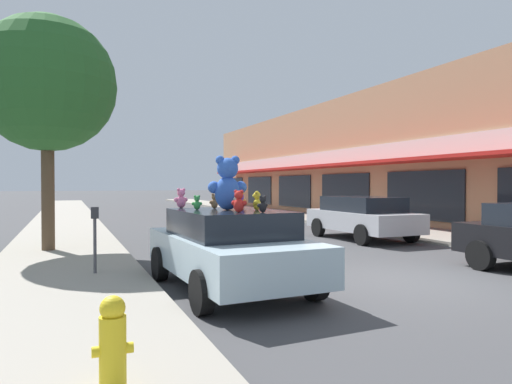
{
  "coord_description": "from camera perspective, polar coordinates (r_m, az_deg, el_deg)",
  "views": [
    {
      "loc": [
        -5.94,
        -7.03,
        1.85
      ],
      "look_at": [
        -1.45,
        3.76,
        1.65
      ],
      "focal_mm": 32.0,
      "sensor_mm": 36.0,
      "label": 1
    }
  ],
  "objects": [
    {
      "name": "teddy_bear_yellow",
      "position": [
        7.93,
        0.1,
        -1.13
      ],
      "size": [
        0.2,
        0.25,
        0.34
      ],
      "rotation": [
        0.0,
        0.0,
        4.19
      ],
      "color": "yellow",
      "rests_on": "plush_art_car"
    },
    {
      "name": "teddy_bear_cream",
      "position": [
        7.82,
        -2.44,
        -1.4
      ],
      "size": [
        0.16,
        0.2,
        0.27
      ],
      "rotation": [
        0.0,
        0.0,
        4.16
      ],
      "color": "beige",
      "rests_on": "plush_art_car"
    },
    {
      "name": "teddy_bear_black",
      "position": [
        7.32,
        0.84,
        -1.54
      ],
      "size": [
        0.21,
        0.14,
        0.27
      ],
      "rotation": [
        0.0,
        0.0,
        3.36
      ],
      "color": "black",
      "rests_on": "plush_art_car"
    },
    {
      "name": "parking_meter",
      "position": [
        9.3,
        -19.5,
        -4.62
      ],
      "size": [
        0.14,
        0.1,
        1.27
      ],
      "color": "#4C4C51",
      "rests_on": "sidewalk_near"
    },
    {
      "name": "street_tree",
      "position": [
        13.27,
        -24.65,
        12.11
      ],
      "size": [
        3.5,
        3.5,
        6.06
      ],
      "color": "brown",
      "rests_on": "sidewalk_near"
    },
    {
      "name": "teddy_bear_orange",
      "position": [
        8.9,
        -1.94,
        -1.03
      ],
      "size": [
        0.22,
        0.17,
        0.29
      ],
      "rotation": [
        0.0,
        0.0,
        2.7
      ],
      "color": "orange",
      "rests_on": "plush_art_car"
    },
    {
      "name": "teddy_bear_purple",
      "position": [
        8.43,
        -1.87,
        -1.23
      ],
      "size": [
        0.16,
        0.2,
        0.27
      ],
      "rotation": [
        0.0,
        0.0,
        2.09
      ],
      "color": "purple",
      "rests_on": "plush_art_car"
    },
    {
      "name": "teddy_bear_pink",
      "position": [
        8.77,
        -9.35,
        -0.8
      ],
      "size": [
        0.29,
        0.19,
        0.38
      ],
      "rotation": [
        0.0,
        0.0,
        3.32
      ],
      "color": "pink",
      "rests_on": "plush_art_car"
    },
    {
      "name": "teddy_bear_green",
      "position": [
        8.16,
        -7.39,
        -1.34
      ],
      "size": [
        0.2,
        0.13,
        0.26
      ],
      "rotation": [
        0.0,
        0.0,
        2.99
      ],
      "color": "green",
      "rests_on": "plush_art_car"
    },
    {
      "name": "storefront_row",
      "position": [
        28.9,
        23.04,
        3.65
      ],
      "size": [
        16.08,
        39.75,
        6.48
      ],
      "color": "tan",
      "rests_on": "ground_plane"
    },
    {
      "name": "sidewalk_near",
      "position": [
        7.25,
        -22.94,
        -13.29
      ],
      "size": [
        2.97,
        90.0,
        0.14
      ],
      "color": "gray",
      "rests_on": "ground_plane"
    },
    {
      "name": "teddy_bear_brown",
      "position": [
        8.52,
        -5.22,
        -1.15
      ],
      "size": [
        0.22,
        0.16,
        0.29
      ],
      "rotation": [
        0.0,
        0.0,
        3.5
      ],
      "color": "olive",
      "rests_on": "plush_art_car"
    },
    {
      "name": "ground_plane",
      "position": [
        9.39,
        17.53,
        -10.43
      ],
      "size": [
        260.0,
        260.0,
        0.0
      ],
      "primitive_type": "plane",
      "color": "#424244"
    },
    {
      "name": "parked_car_far_center",
      "position": [
        15.71,
        13.11,
        -2.94
      ],
      "size": [
        2.05,
        4.21,
        1.43
      ],
      "color": "#B7B7BC",
      "rests_on": "ground_plane"
    },
    {
      "name": "plush_art_car",
      "position": [
        8.05,
        -3.31,
        -6.86
      ],
      "size": [
        2.21,
        4.17,
        1.4
      ],
      "rotation": [
        0.0,
        0.0,
        0.04
      ],
      "color": "#ADC6D1",
      "rests_on": "ground_plane"
    },
    {
      "name": "fire_hydrant",
      "position": [
        4.13,
        -17.48,
        -17.58
      ],
      "size": [
        0.33,
        0.22,
        0.79
      ],
      "color": "yellow",
      "rests_on": "sidewalk_near"
    },
    {
      "name": "teddy_bear_red",
      "position": [
        7.32,
        -2.16,
        -1.2
      ],
      "size": [
        0.25,
        0.24,
        0.37
      ],
      "rotation": [
        0.0,
        0.0,
        2.38
      ],
      "color": "red",
      "rests_on": "plush_art_car"
    },
    {
      "name": "teddy_bear_giant",
      "position": [
        8.04,
        -3.57,
        1.02
      ],
      "size": [
        0.72,
        0.48,
        0.96
      ],
      "rotation": [
        0.0,
        0.0,
        2.92
      ],
      "color": "blue",
      "rests_on": "plush_art_car"
    }
  ]
}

